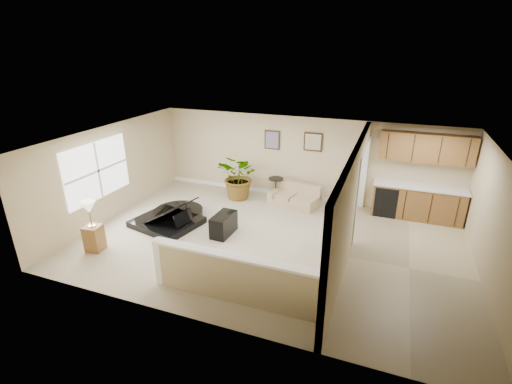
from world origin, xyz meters
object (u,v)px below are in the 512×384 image
at_px(small_plant, 337,206).
at_px(lamp_stand, 93,230).
at_px(palm_plant, 240,177).
at_px(piano_bench, 224,224).
at_px(piano, 167,201).
at_px(accent_table, 276,186).
at_px(loveseat, 295,195).

height_order(small_plant, lamp_stand, lamp_stand).
height_order(palm_plant, small_plant, palm_plant).
xyz_separation_m(piano_bench, palm_plant, (-0.51, 2.27, 0.43)).
bearing_deg(lamp_stand, piano, 66.42).
height_order(accent_table, palm_plant, palm_plant).
distance_m(loveseat, small_plant, 1.31).
height_order(piano, accent_table, piano).
height_order(accent_table, lamp_stand, lamp_stand).
relative_size(piano, accent_table, 3.19).
bearing_deg(piano, accent_table, 62.10).
bearing_deg(loveseat, small_plant, 1.84).
bearing_deg(accent_table, piano, -130.05).
xyz_separation_m(piano_bench, lamp_stand, (-2.45, -1.75, 0.25)).
xyz_separation_m(piano_bench, small_plant, (2.46, 2.17, -0.03)).
relative_size(piano_bench, loveseat, 0.50).
xyz_separation_m(palm_plant, lamp_stand, (-1.94, -4.02, -0.18)).
relative_size(piano, lamp_stand, 1.73).
xyz_separation_m(piano, piano_bench, (1.66, -0.07, -0.36)).
height_order(accent_table, small_plant, accent_table).
xyz_separation_m(palm_plant, small_plant, (2.97, -0.11, -0.46)).
bearing_deg(lamp_stand, accent_table, 56.05).
height_order(piano, piano_bench, piano).
distance_m(small_plant, lamp_stand, 6.28).
distance_m(piano, small_plant, 4.63).
bearing_deg(palm_plant, small_plant, -2.07).
xyz_separation_m(accent_table, small_plant, (1.95, -0.48, -0.19)).
distance_m(piano_bench, accent_table, 2.70).
bearing_deg(accent_table, loveseat, -19.45).
bearing_deg(piano_bench, small_plant, 41.40).
bearing_deg(small_plant, accent_table, 166.04).
bearing_deg(piano, palm_plant, 74.64).
relative_size(small_plant, lamp_stand, 0.46).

